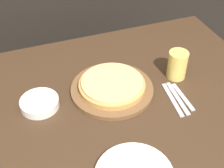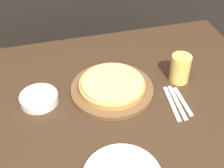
{
  "view_description": "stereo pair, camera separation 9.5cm",
  "coord_description": "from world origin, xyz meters",
  "px_view_note": "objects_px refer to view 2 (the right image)",
  "views": [
    {
      "loc": [
        -0.3,
        -0.9,
        1.64
      ],
      "look_at": [
        0.05,
        0.06,
        0.76
      ],
      "focal_mm": 50.0,
      "sensor_mm": 36.0,
      "label": 1
    },
    {
      "loc": [
        -0.21,
        -0.92,
        1.64
      ],
      "look_at": [
        0.05,
        0.06,
        0.76
      ],
      "focal_mm": 50.0,
      "sensor_mm": 36.0,
      "label": 2
    }
  ],
  "objects_px": {
    "fork": "(172,103)",
    "spoon": "(183,101)",
    "side_bowl": "(39,98)",
    "dinner_knife": "(177,102)",
    "beer_glass": "(180,68)",
    "pizza_on_board": "(112,87)"
  },
  "relations": [
    {
      "from": "spoon",
      "to": "dinner_knife",
      "type": "bearing_deg",
      "value": 180.0
    },
    {
      "from": "side_bowl",
      "to": "dinner_knife",
      "type": "distance_m",
      "value": 0.58
    },
    {
      "from": "beer_glass",
      "to": "side_bowl",
      "type": "xyz_separation_m",
      "value": [
        -0.63,
        0.02,
        -0.05
      ]
    },
    {
      "from": "pizza_on_board",
      "to": "spoon",
      "type": "height_order",
      "value": "pizza_on_board"
    },
    {
      "from": "beer_glass",
      "to": "dinner_knife",
      "type": "bearing_deg",
      "value": -115.38
    },
    {
      "from": "fork",
      "to": "dinner_knife",
      "type": "xyz_separation_m",
      "value": [
        0.03,
        0.0,
        0.0
      ]
    },
    {
      "from": "pizza_on_board",
      "to": "dinner_knife",
      "type": "distance_m",
      "value": 0.29
    },
    {
      "from": "fork",
      "to": "beer_glass",
      "type": "bearing_deg",
      "value": 56.8
    },
    {
      "from": "pizza_on_board",
      "to": "fork",
      "type": "distance_m",
      "value": 0.27
    },
    {
      "from": "pizza_on_board",
      "to": "fork",
      "type": "xyz_separation_m",
      "value": [
        0.22,
        -0.14,
        -0.02
      ]
    },
    {
      "from": "beer_glass",
      "to": "dinner_knife",
      "type": "xyz_separation_m",
      "value": [
        -0.07,
        -0.14,
        -0.07
      ]
    },
    {
      "from": "side_bowl",
      "to": "spoon",
      "type": "bearing_deg",
      "value": -14.89
    },
    {
      "from": "pizza_on_board",
      "to": "side_bowl",
      "type": "height_order",
      "value": "pizza_on_board"
    },
    {
      "from": "side_bowl",
      "to": "spoon",
      "type": "relative_size",
      "value": 0.91
    },
    {
      "from": "fork",
      "to": "spoon",
      "type": "bearing_deg",
      "value": 0.0
    },
    {
      "from": "fork",
      "to": "dinner_knife",
      "type": "bearing_deg",
      "value": 0.0
    },
    {
      "from": "beer_glass",
      "to": "fork",
      "type": "height_order",
      "value": "beer_glass"
    },
    {
      "from": "pizza_on_board",
      "to": "dinner_knife",
      "type": "height_order",
      "value": "pizza_on_board"
    },
    {
      "from": "fork",
      "to": "spoon",
      "type": "distance_m",
      "value": 0.05
    },
    {
      "from": "pizza_on_board",
      "to": "side_bowl",
      "type": "xyz_separation_m",
      "value": [
        -0.31,
        0.01,
        -0.01
      ]
    },
    {
      "from": "beer_glass",
      "to": "spoon",
      "type": "bearing_deg",
      "value": -106.4
    },
    {
      "from": "side_bowl",
      "to": "dinner_knife",
      "type": "xyz_separation_m",
      "value": [
        0.56,
        -0.16,
        -0.02
      ]
    }
  ]
}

